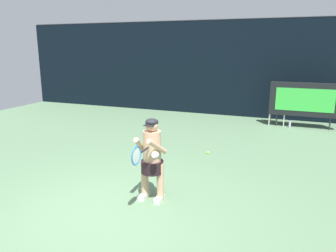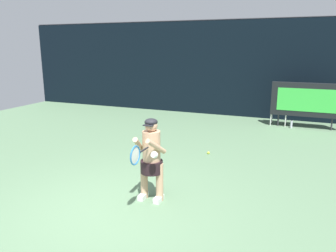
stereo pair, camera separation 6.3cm
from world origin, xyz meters
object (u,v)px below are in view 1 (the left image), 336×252
umpire_chair (278,107)px  tennis_player (152,156)px  tennis_ball_loose (208,153)px  tennis_racket (137,155)px  water_bottle (290,124)px  scoreboard (305,100)px

umpire_chair → tennis_player: (-1.65, -6.91, 0.18)m
tennis_player → tennis_ball_loose: 2.93m
tennis_player → tennis_racket: size_ratio=2.44×
umpire_chair → water_bottle: size_ratio=4.08×
tennis_ball_loose → water_bottle: bearing=63.8°
scoreboard → tennis_player: 7.13m
scoreboard → water_bottle: scoreboard is taller
scoreboard → water_bottle: bearing=-158.9°
scoreboard → tennis_ball_loose: (-2.21, -3.86, -0.91)m
tennis_player → tennis_ball_loose: bearing=84.6°
scoreboard → tennis_racket: size_ratio=3.65×
tennis_player → tennis_ball_loose: tennis_player is taller
tennis_player → tennis_ball_loose: (0.26, 2.82, -0.76)m
tennis_player → tennis_racket: bearing=-88.5°
umpire_chair → scoreboard: bearing=-15.3°
scoreboard → tennis_racket: (-2.46, -7.27, 0.06)m
tennis_player → tennis_racket: tennis_player is taller
tennis_player → tennis_racket: (0.01, -0.59, 0.21)m
water_bottle → tennis_ball_loose: water_bottle is taller
scoreboard → tennis_player: size_ratio=1.50×
umpire_chair → water_bottle: (0.44, -0.38, -0.50)m
scoreboard → water_bottle: (-0.39, -0.15, -0.82)m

